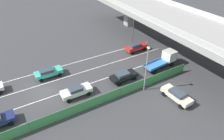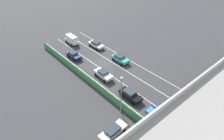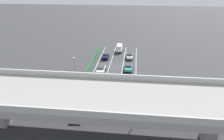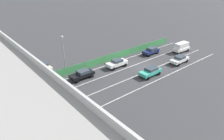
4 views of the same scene
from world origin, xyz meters
name	(u,v)px [view 2 (image 2 of 4)]	position (x,y,z in m)	size (l,w,h in m)	color
ground_plane	(104,64)	(0.00, 0.00, 0.00)	(300.00, 300.00, 0.00)	#38383A
lane_line_left_edge	(130,61)	(-5.39, 3.12, 0.00)	(0.14, 42.24, 0.01)	silver
lane_line_mid_left	(119,66)	(-1.80, 3.12, 0.00)	(0.14, 42.24, 0.01)	silver
lane_line_mid_right	(107,73)	(1.80, 3.12, 0.00)	(0.14, 42.24, 0.01)	silver
lane_line_right_edge	(93,79)	(5.39, 3.12, 0.00)	(0.14, 42.24, 0.01)	silver
green_fence	(88,79)	(6.74, 3.12, 0.76)	(0.10, 38.34, 1.52)	#3D8E4C
car_sedan_navy	(74,55)	(3.76, -6.71, 0.87)	(2.05, 4.28, 1.54)	navy
car_sedan_black	(130,94)	(3.66, 11.96, 0.87)	(2.08, 4.50, 1.55)	black
car_sedan_red	(190,98)	(-3.42, 19.52, 0.94)	(2.11, 4.65, 1.68)	red
car_hatchback_white	(103,74)	(3.42, 3.96, 0.89)	(2.00, 4.49, 1.59)	silver
car_taxi_teal	(120,58)	(-3.39, 1.72, 0.90)	(2.11, 4.48, 1.57)	teal
car_van_white	(72,39)	(0.17, -13.35, 1.27)	(2.05, 4.53, 2.26)	silver
car_sedan_white	(96,44)	(-3.41, -7.41, 0.89)	(2.13, 4.67, 1.58)	white
flatbed_truck_blue	(172,122)	(3.65, 20.85, 1.34)	(2.64, 6.53, 2.63)	black
parked_sedan_cream	(113,131)	(11.39, 15.98, 0.89)	(4.68, 2.20, 1.58)	beige
traffic_light	(208,83)	(-5.44, 21.02, 4.05)	(3.10, 0.83, 5.78)	#47474C
street_lamp	(121,92)	(7.34, 13.33, 4.44)	(0.60, 0.36, 7.35)	gray
traffic_cone	(96,83)	(6.03, 4.85, 0.30)	(0.47, 0.47, 0.65)	orange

